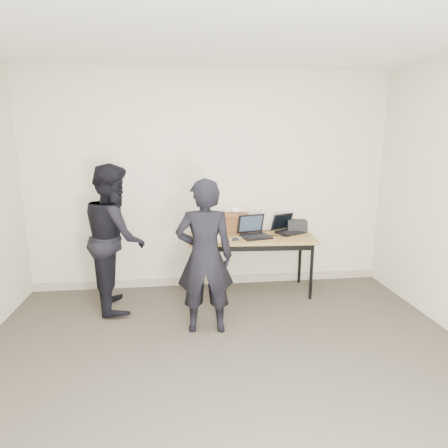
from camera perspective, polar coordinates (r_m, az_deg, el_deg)
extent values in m
cube|color=#403A31|center=(3.09, 1.80, -24.97)|extent=(4.50, 4.50, 0.05)
cube|color=beige|center=(4.73, -2.16, 6.47)|extent=(4.50, 0.05, 2.70)
cube|color=olive|center=(4.57, 4.13, -2.04)|extent=(1.54, 0.74, 0.03)
cylinder|color=black|center=(4.39, -4.55, -7.60)|extent=(0.04, 0.04, 0.68)
cylinder|color=black|center=(4.57, 13.17, -7.09)|extent=(0.04, 0.04, 0.68)
cylinder|color=black|center=(4.89, -4.42, -5.45)|extent=(0.04, 0.04, 0.68)
cylinder|color=black|center=(5.05, 11.50, -5.08)|extent=(0.04, 0.04, 0.68)
cube|color=black|center=(4.31, 4.59, -3.74)|extent=(1.40, 0.10, 0.06)
cube|color=beige|center=(4.42, -2.16, -2.02)|extent=(0.37, 0.33, 0.04)
cube|color=#F2EACE|center=(4.39, -2.21, -1.85)|extent=(0.29, 0.19, 0.01)
cube|color=beige|center=(4.54, -1.99, 0.08)|extent=(0.33, 0.11, 0.23)
cube|color=black|center=(4.53, -2.00, 0.08)|extent=(0.28, 0.09, 0.19)
cube|color=beige|center=(4.55, -2.00, -1.36)|extent=(0.29, 0.07, 0.02)
cube|color=black|center=(4.49, 4.89, -1.96)|extent=(0.38, 0.32, 0.02)
cube|color=black|center=(4.46, 5.05, -1.87)|extent=(0.30, 0.20, 0.01)
cube|color=black|center=(4.60, 4.09, 0.06)|extent=(0.34, 0.15, 0.24)
cube|color=#26333F|center=(4.59, 4.13, 0.07)|extent=(0.29, 0.12, 0.19)
cube|color=black|center=(4.59, 4.23, -1.45)|extent=(0.30, 0.08, 0.02)
cube|color=black|center=(4.75, 9.99, -1.28)|extent=(0.38, 0.34, 0.02)
cube|color=black|center=(4.73, 10.22, -1.19)|extent=(0.28, 0.23, 0.01)
cube|color=black|center=(4.83, 8.84, 0.37)|extent=(0.31, 0.21, 0.21)
cube|color=black|center=(4.82, 8.90, 0.38)|extent=(0.27, 0.17, 0.17)
cube|color=black|center=(4.83, 9.07, -0.90)|extent=(0.26, 0.14, 0.02)
cube|color=brown|center=(4.72, 1.51, 0.18)|extent=(0.38, 0.21, 0.24)
cube|color=brown|center=(4.64, 1.52, 1.22)|extent=(0.37, 0.12, 0.07)
cube|color=brown|center=(4.73, 3.45, -0.07)|extent=(0.03, 0.10, 0.02)
ellipsoid|color=white|center=(4.69, 1.88, 2.14)|extent=(0.13, 0.10, 0.08)
cube|color=black|center=(4.87, 11.05, -0.27)|extent=(0.27, 0.24, 0.14)
cube|color=black|center=(4.35, 1.73, -2.34)|extent=(0.08, 0.05, 0.03)
cube|color=black|center=(4.60, 7.87, -1.76)|extent=(0.30, 0.16, 0.01)
cube|color=silver|center=(4.42, 1.50, -2.23)|extent=(0.26, 0.13, 0.01)
cube|color=silver|center=(4.44, 4.40, -2.18)|extent=(0.20, 0.16, 0.01)
cube|color=black|center=(4.80, 5.77, -1.10)|extent=(0.25, 0.02, 0.01)
cube|color=black|center=(4.50, -1.19, -1.95)|extent=(0.25, 0.23, 0.01)
imported|color=black|center=(3.62, -2.95, -5.04)|extent=(0.58, 0.40, 1.52)
imported|color=black|center=(4.31, -16.27, -1.96)|extent=(0.78, 0.91, 1.62)
cube|color=#A19785|center=(5.01, -2.00, -8.53)|extent=(4.50, 0.03, 0.10)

